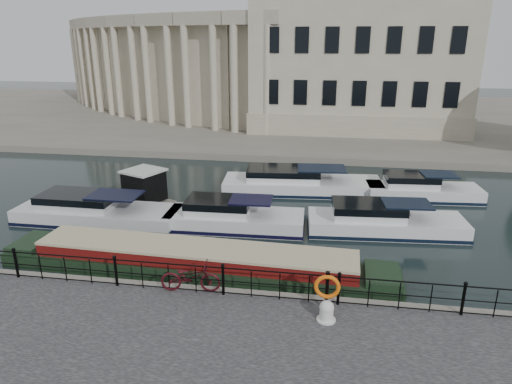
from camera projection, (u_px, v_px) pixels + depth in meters
ground_plane at (236, 277)px, 18.46m from camera, size 160.00×160.00×0.00m
far_bank at (300, 116)px, 54.88m from camera, size 120.00×42.00×0.55m
railing at (223, 278)px, 15.97m from camera, size 24.14×0.14×1.22m
civic_building at (290, 59)px, 48.84m from camera, size 53.55×31.84×16.85m
bicycle at (190, 277)px, 16.23m from camera, size 2.21×0.98×1.13m
mooring_bollard at (326, 311)px, 14.60m from camera, size 0.62×0.62×0.70m
life_ring_post at (327, 287)px, 14.93m from camera, size 0.87×0.22×1.41m
narrowboat at (195, 265)px, 18.69m from camera, size 16.46×2.82×1.60m
harbour_hut at (145, 189)px, 26.19m from camera, size 3.40×3.17×2.17m
cabin_cruisers at (278, 205)px, 25.39m from camera, size 25.24×9.85×1.99m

